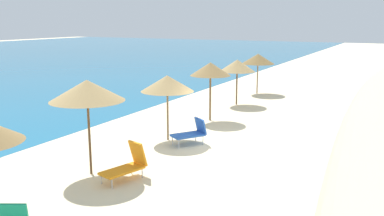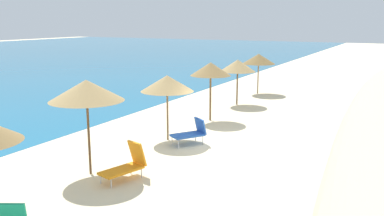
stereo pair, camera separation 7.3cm
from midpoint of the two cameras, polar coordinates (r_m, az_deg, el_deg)
The scene contains 8 objects.
ground_plane at distance 16.23m, azimuth 4.54°, elevation -5.05°, with size 160.00×160.00×0.00m, color beige.
beach_umbrella_2 at distance 13.00m, azimuth -13.97°, elevation 2.32°, with size 2.26×2.26×2.96m.
beach_umbrella_3 at distance 16.44m, azimuth -3.26°, elevation 3.34°, with size 2.09×2.09×2.60m.
beach_umbrella_4 at distance 19.73m, azimuth 2.65°, elevation 5.28°, with size 1.91×1.91×2.78m.
beach_umbrella_5 at distance 23.65m, azimuth 6.30°, elevation 5.72°, with size 2.01×2.01×2.55m.
beach_umbrella_6 at distance 27.50m, azimuth 9.10°, elevation 6.59°, with size 2.12×2.12×2.59m.
lounge_chair_0 at distance 12.87m, azimuth -8.71°, elevation -7.60°, with size 1.53×0.96×1.10m.
lounge_chair_1 at distance 16.23m, azimuth 0.02°, elevation -3.34°, with size 1.44×1.28×0.98m.
Camera 2 is at (-14.31, -6.04, 4.71)m, focal length 39.33 mm.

